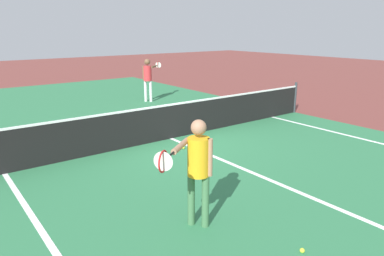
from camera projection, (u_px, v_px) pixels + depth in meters
ground_plane at (171, 138)px, 9.76m from camera, size 60.00×60.00×0.00m
court_surface_inbounds at (171, 138)px, 9.76m from camera, size 10.62×24.40×0.00m
line_center_service at (259, 175)px, 7.29m from camera, size 0.10×6.40×0.01m
net at (171, 121)px, 9.63m from camera, size 10.65×0.09×1.07m
player_near at (198, 162)px, 5.15m from camera, size 1.12×0.66×1.65m
player_far at (148, 75)px, 14.48m from camera, size 1.08×0.75×1.72m
tennis_ball_mid_court at (302, 250)px, 4.77m from camera, size 0.07×0.07×0.07m
tennis_ball_near_net at (183, 148)px, 8.89m from camera, size 0.07×0.07×0.07m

